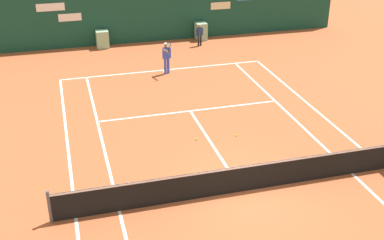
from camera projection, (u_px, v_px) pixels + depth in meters
The scene contains 7 objects.
ground_plane at pixel (236, 182), 16.74m from camera, with size 80.00×80.00×0.01m.
tennis_net at pixel (243, 178), 16.02m from camera, with size 12.10×0.10×1.07m.
sponsor_back_wall at pixel (144, 18), 30.30m from camera, with size 25.00×1.02×3.06m.
player_on_baseline at pixel (167, 55), 25.49m from camera, with size 0.51×0.82×1.85m.
ball_kid_right_post at pixel (200, 34), 29.85m from camera, with size 0.43×0.20×1.30m.
tennis_ball_mid_court at pixel (236, 135), 19.66m from camera, with size 0.07×0.07×0.07m, color #CCE033.
tennis_ball_by_sideline at pixel (197, 139), 19.39m from camera, with size 0.07×0.07×0.07m, color #CCE033.
Camera 1 is at (-5.21, -12.66, 9.18)m, focal length 46.95 mm.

